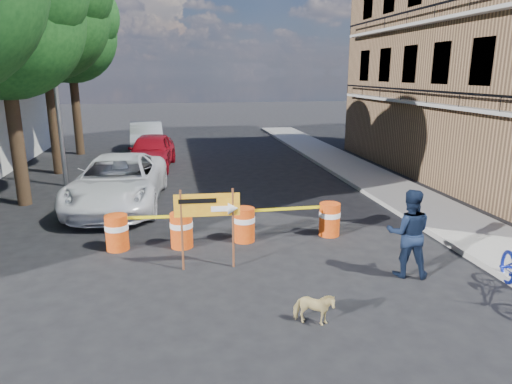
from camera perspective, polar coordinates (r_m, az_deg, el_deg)
name	(u,v)px	position (r m, az deg, el deg)	size (l,w,h in m)	color
ground	(262,277)	(10.08, 0.80, -10.61)	(120.00, 120.00, 0.00)	black
sidewalk_east	(397,192)	(17.46, 17.21, -0.02)	(2.40, 40.00, 0.15)	gray
tree_mid_a	(2,15)	(16.79, -29.15, 18.75)	(5.25, 5.00, 8.68)	#332316
tree_mid_b	(43,11)	(21.66, -25.06, 19.78)	(5.67, 5.40, 9.62)	#332316
tree_far	(70,34)	(26.48, -22.21, 17.79)	(5.04, 4.80, 8.84)	#332316
streetlamp	(56,71)	(18.91, -23.76, 13.70)	(1.25, 0.18, 8.00)	gray
barrel_far_left	(117,232)	(11.92, -17.00, -4.77)	(0.58, 0.58, 0.90)	red
barrel_mid_left	(182,229)	(11.72, -9.29, -4.63)	(0.58, 0.58, 0.90)	red
barrel_mid_right	(244,224)	(11.97, -1.50, -4.01)	(0.58, 0.58, 0.90)	red
barrel_far_right	(329,219)	(12.55, 9.17, -3.31)	(0.58, 0.58, 0.90)	red
detour_sign	(216,211)	(10.09, -5.05, -2.35)	(1.45, 0.28, 1.86)	#592D19
pedestrian	(409,233)	(10.36, 18.54, -4.91)	(0.94, 0.74, 1.94)	black
dog	(314,309)	(8.29, 7.23, -14.25)	(0.34, 0.74, 0.62)	tan
suv_white	(118,182)	(15.71, -16.83, 1.25)	(2.75, 5.96, 1.66)	white
sedan_red	(151,151)	(21.68, -12.95, 4.99)	(1.88, 4.67, 1.59)	#AA0E1D
sedan_silver	(147,137)	(26.35, -13.52, 6.67)	(1.72, 4.93, 1.63)	silver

